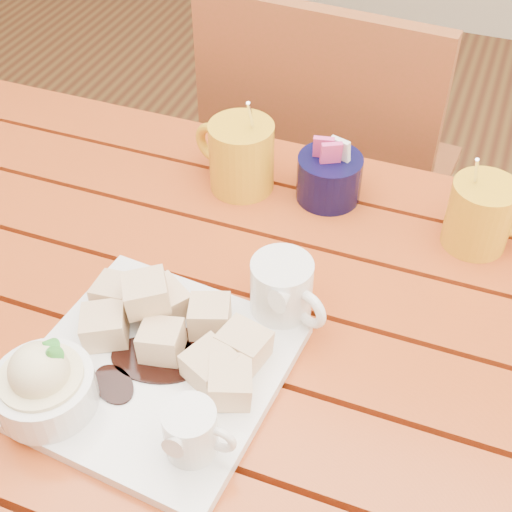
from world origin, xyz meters
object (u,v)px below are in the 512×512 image
at_px(coffee_mug_right, 482,214).
at_px(table, 209,375).
at_px(dessert_plate, 131,367).
at_px(chair_far, 327,179).
at_px(coffee_mug_left, 240,155).

bearing_deg(coffee_mug_right, table, -147.98).
relative_size(dessert_plate, chair_far, 0.32).
distance_m(table, coffee_mug_right, 0.42).
xyz_separation_m(dessert_plate, coffee_mug_right, (0.32, 0.37, 0.02)).
distance_m(table, dessert_plate, 0.18).
relative_size(coffee_mug_right, chair_far, 0.16).
relative_size(dessert_plate, coffee_mug_left, 1.88).
distance_m(dessert_plate, chair_far, 0.78).
distance_m(coffee_mug_left, coffee_mug_right, 0.34).
height_order(coffee_mug_left, coffee_mug_right, coffee_mug_left).
distance_m(table, chair_far, 0.64).
height_order(dessert_plate, coffee_mug_right, coffee_mug_right).
relative_size(coffee_mug_left, chair_far, 0.17).
xyz_separation_m(coffee_mug_left, coffee_mug_right, (0.34, -0.01, -0.00)).
relative_size(table, coffee_mug_right, 8.36).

